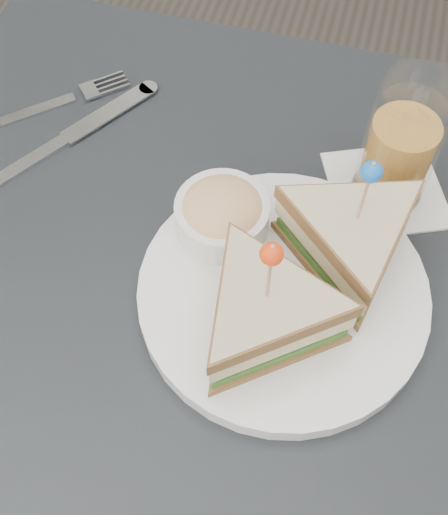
% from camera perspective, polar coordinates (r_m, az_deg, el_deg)
% --- Properties ---
extents(ground_plane, '(3.50, 3.50, 0.00)m').
position_cam_1_polar(ground_plane, '(1.37, -0.54, -18.00)').
color(ground_plane, '#3F3833').
extents(table, '(0.80, 0.80, 0.75)m').
position_cam_1_polar(table, '(0.73, -0.96, -5.62)').
color(table, black).
rests_on(table, ground).
extents(plate_meal, '(0.34, 0.33, 0.17)m').
position_cam_1_polar(plate_meal, '(0.62, 6.20, -1.36)').
color(plate_meal, white).
rests_on(plate_meal, table).
extents(cutlery_fork, '(0.16, 0.15, 0.01)m').
position_cam_1_polar(cutlery_fork, '(0.85, -14.32, 13.20)').
color(cutlery_fork, silver).
rests_on(cutlery_fork, table).
extents(cutlery_knife, '(0.14, 0.21, 0.01)m').
position_cam_1_polar(cutlery_knife, '(0.80, -13.25, 10.49)').
color(cutlery_knife, silver).
rests_on(cutlery_knife, table).
extents(drink_set, '(0.16, 0.16, 0.16)m').
position_cam_1_polar(drink_set, '(0.70, 15.27, 9.22)').
color(drink_set, silver).
rests_on(drink_set, table).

